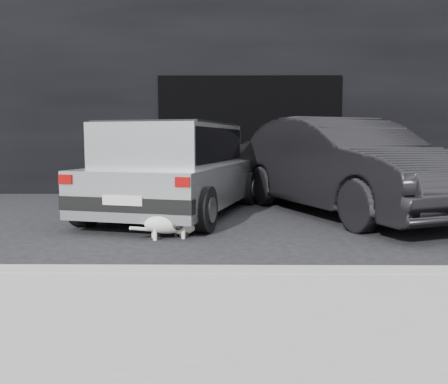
{
  "coord_description": "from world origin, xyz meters",
  "views": [
    {
      "loc": [
        0.55,
        -6.54,
        1.22
      ],
      "look_at": [
        0.49,
        -0.64,
        0.56
      ],
      "focal_mm": 38.0,
      "sensor_mm": 36.0,
      "label": 1
    }
  ],
  "objects_px": {
    "silver_hatchback": "(176,165)",
    "cat_siamese": "(184,226)",
    "cat_white": "(172,222)",
    "second_car": "(344,166)"
  },
  "relations": [
    {
      "from": "second_car",
      "to": "cat_white",
      "type": "bearing_deg",
      "value": -165.68
    },
    {
      "from": "cat_siamese",
      "to": "cat_white",
      "type": "height_order",
      "value": "cat_white"
    },
    {
      "from": "silver_hatchback",
      "to": "cat_siamese",
      "type": "xyz_separation_m",
      "value": [
        0.28,
        -1.69,
        -0.68
      ]
    },
    {
      "from": "cat_siamese",
      "to": "silver_hatchback",
      "type": "bearing_deg",
      "value": -64.99
    },
    {
      "from": "silver_hatchback",
      "to": "cat_siamese",
      "type": "bearing_deg",
      "value": -66.38
    },
    {
      "from": "silver_hatchback",
      "to": "cat_white",
      "type": "bearing_deg",
      "value": -71.48
    },
    {
      "from": "cat_siamese",
      "to": "cat_white",
      "type": "bearing_deg",
      "value": 62.27
    },
    {
      "from": "silver_hatchback",
      "to": "cat_white",
      "type": "height_order",
      "value": "silver_hatchback"
    },
    {
      "from": "second_car",
      "to": "cat_siamese",
      "type": "bearing_deg",
      "value": -166.37
    },
    {
      "from": "silver_hatchback",
      "to": "cat_siamese",
      "type": "relative_size",
      "value": 5.32
    }
  ]
}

